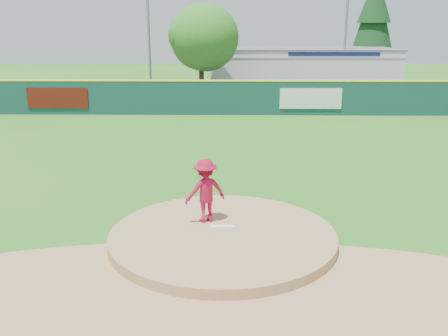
{
  "coord_description": "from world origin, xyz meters",
  "views": [
    {
      "loc": [
        0.22,
        -11.19,
        5.06
      ],
      "look_at": [
        0.0,
        2.0,
        1.3
      ],
      "focal_mm": 40.0,
      "sensor_mm": 36.0,
      "label": 1
    }
  ],
  "objects_px": {
    "conifer_tree": "(374,21)",
    "light_pole_left": "(148,12)",
    "deciduous_tree": "(201,34)",
    "pool_building_grp": "(300,68)",
    "light_pole_right": "(346,20)",
    "van": "(227,94)",
    "playground_slide": "(4,94)",
    "pitcher": "(205,191)"
  },
  "relations": [
    {
      "from": "conifer_tree",
      "to": "light_pole_left",
      "type": "height_order",
      "value": "light_pole_left"
    },
    {
      "from": "deciduous_tree",
      "to": "conifer_tree",
      "type": "bearing_deg",
      "value": 36.25
    },
    {
      "from": "pool_building_grp",
      "to": "light_pole_right",
      "type": "bearing_deg",
      "value": -44.95
    },
    {
      "from": "light_pole_left",
      "to": "conifer_tree",
      "type": "bearing_deg",
      "value": 25.35
    },
    {
      "from": "van",
      "to": "light_pole_left",
      "type": "bearing_deg",
      "value": 72.78
    },
    {
      "from": "pool_building_grp",
      "to": "playground_slide",
      "type": "relative_size",
      "value": 5.51
    },
    {
      "from": "van",
      "to": "light_pole_left",
      "type": "height_order",
      "value": "light_pole_left"
    },
    {
      "from": "playground_slide",
      "to": "pitcher",
      "type": "bearing_deg",
      "value": -55.24
    },
    {
      "from": "light_pole_right",
      "to": "pool_building_grp",
      "type": "bearing_deg",
      "value": 135.05
    },
    {
      "from": "pool_building_grp",
      "to": "light_pole_left",
      "type": "height_order",
      "value": "light_pole_left"
    },
    {
      "from": "deciduous_tree",
      "to": "pool_building_grp",
      "type": "bearing_deg",
      "value": 41.16
    },
    {
      "from": "light_pole_left",
      "to": "light_pole_right",
      "type": "height_order",
      "value": "light_pole_left"
    },
    {
      "from": "deciduous_tree",
      "to": "light_pole_right",
      "type": "distance_m",
      "value": 11.75
    },
    {
      "from": "deciduous_tree",
      "to": "light_pole_left",
      "type": "relative_size",
      "value": 0.67
    },
    {
      "from": "pool_building_grp",
      "to": "conifer_tree",
      "type": "height_order",
      "value": "conifer_tree"
    },
    {
      "from": "playground_slide",
      "to": "light_pole_right",
      "type": "height_order",
      "value": "light_pole_right"
    },
    {
      "from": "pool_building_grp",
      "to": "light_pole_left",
      "type": "xyz_separation_m",
      "value": [
        -12.0,
        -4.99,
        4.39
      ]
    },
    {
      "from": "van",
      "to": "playground_slide",
      "type": "relative_size",
      "value": 1.86
    },
    {
      "from": "playground_slide",
      "to": "light_pole_left",
      "type": "height_order",
      "value": "light_pole_left"
    },
    {
      "from": "conifer_tree",
      "to": "light_pole_right",
      "type": "distance_m",
      "value": 8.06
    },
    {
      "from": "pool_building_grp",
      "to": "light_pole_right",
      "type": "height_order",
      "value": "light_pole_right"
    },
    {
      "from": "pool_building_grp",
      "to": "light_pole_right",
      "type": "distance_m",
      "value": 5.75
    },
    {
      "from": "van",
      "to": "playground_slide",
      "type": "bearing_deg",
      "value": 115.85
    },
    {
      "from": "conifer_tree",
      "to": "van",
      "type": "bearing_deg",
      "value": -132.75
    },
    {
      "from": "playground_slide",
      "to": "conifer_tree",
      "type": "relative_size",
      "value": 0.29
    },
    {
      "from": "pitcher",
      "to": "light_pole_left",
      "type": "bearing_deg",
      "value": -102.51
    },
    {
      "from": "deciduous_tree",
      "to": "van",
      "type": "bearing_deg",
      "value": -59.95
    },
    {
      "from": "van",
      "to": "conifer_tree",
      "type": "height_order",
      "value": "conifer_tree"
    },
    {
      "from": "van",
      "to": "pool_building_grp",
      "type": "height_order",
      "value": "pool_building_grp"
    },
    {
      "from": "pitcher",
      "to": "van",
      "type": "xyz_separation_m",
      "value": [
        0.31,
        21.07,
        -0.34
      ]
    },
    {
      "from": "pitcher",
      "to": "playground_slide",
      "type": "xyz_separation_m",
      "value": [
        -14.37,
        20.71,
        -0.3
      ]
    },
    {
      "from": "conifer_tree",
      "to": "light_pole_right",
      "type": "bearing_deg",
      "value": -119.74
    },
    {
      "from": "deciduous_tree",
      "to": "light_pole_left",
      "type": "bearing_deg",
      "value": 153.43
    },
    {
      "from": "light_pole_left",
      "to": "pitcher",
      "type": "bearing_deg",
      "value": -78.07
    },
    {
      "from": "light_pole_right",
      "to": "deciduous_tree",
      "type": "bearing_deg",
      "value": -160.02
    },
    {
      "from": "pitcher",
      "to": "pool_building_grp",
      "type": "distance_m",
      "value": 31.94
    },
    {
      "from": "conifer_tree",
      "to": "pitcher",
      "type": "bearing_deg",
      "value": -110.87
    },
    {
      "from": "pool_building_grp",
      "to": "deciduous_tree",
      "type": "height_order",
      "value": "deciduous_tree"
    },
    {
      "from": "pool_building_grp",
      "to": "light_pole_right",
      "type": "xyz_separation_m",
      "value": [
        3.0,
        -2.99,
        3.88
      ]
    },
    {
      "from": "pitcher",
      "to": "van",
      "type": "height_order",
      "value": "pitcher"
    },
    {
      "from": "pool_building_grp",
      "to": "pitcher",
      "type": "bearing_deg",
      "value": -101.65
    },
    {
      "from": "playground_slide",
      "to": "van",
      "type": "bearing_deg",
      "value": 1.41
    }
  ]
}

